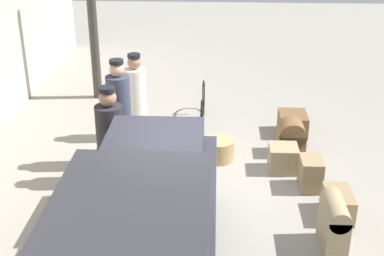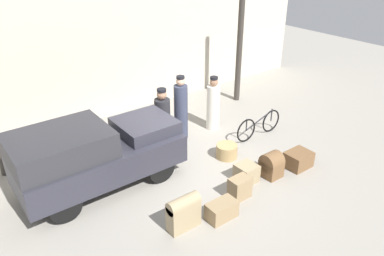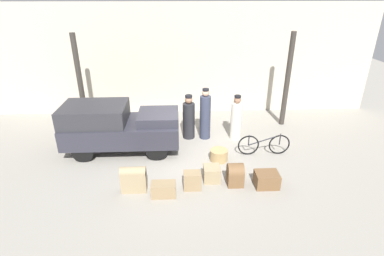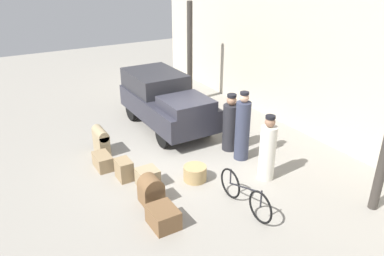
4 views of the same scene
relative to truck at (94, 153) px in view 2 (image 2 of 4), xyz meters
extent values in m
plane|color=gray|center=(2.21, -0.65, -0.88)|extent=(30.00, 30.00, 0.00)
cube|color=beige|center=(2.21, 3.43, 1.37)|extent=(16.00, 0.15, 4.50)
cylinder|color=#38332D|center=(6.12, 1.84, 0.91)|extent=(0.20, 0.20, 3.58)
cylinder|color=black|center=(1.28, 0.74, -0.55)|extent=(0.68, 0.12, 0.68)
cylinder|color=black|center=(1.28, -0.74, -0.55)|extent=(0.68, 0.12, 0.68)
cylinder|color=black|center=(-1.01, 0.74, -0.55)|extent=(0.68, 0.12, 0.68)
cylinder|color=black|center=(-1.01, -0.74, -0.55)|extent=(0.68, 0.12, 0.68)
cube|color=#2D2D38|center=(0.14, 0.00, -0.19)|extent=(3.69, 1.65, 0.66)
cube|color=#2D2D33|center=(-0.69, 0.00, 0.43)|extent=(2.03, 1.52, 0.58)
cube|color=#2D2D38|center=(1.34, 0.00, 0.29)|extent=(1.29, 1.29, 0.30)
torus|color=black|center=(5.24, -0.55, -0.54)|extent=(0.69, 0.04, 0.69)
torus|color=black|center=(4.23, -0.55, -0.54)|extent=(0.69, 0.04, 0.69)
cylinder|color=#232328|center=(4.73, -0.55, -0.37)|extent=(1.02, 0.04, 0.37)
cylinder|color=#232328|center=(4.23, -0.55, -0.36)|extent=(0.04, 0.04, 0.35)
cylinder|color=#232328|center=(5.24, -0.55, -0.35)|extent=(0.04, 0.04, 0.39)
cylinder|color=tan|center=(3.24, -0.86, -0.70)|extent=(0.55, 0.55, 0.36)
cylinder|color=#33384C|center=(2.93, 0.76, -0.09)|extent=(0.38, 0.38, 1.58)
sphere|color=tan|center=(2.93, 0.76, 0.81)|extent=(0.24, 0.24, 0.24)
cylinder|color=black|center=(2.93, 0.76, 0.94)|extent=(0.23, 0.23, 0.07)
cylinder|color=#232328|center=(2.35, 0.81, -0.23)|extent=(0.43, 0.43, 1.31)
sphere|color=#936B51|center=(2.35, 0.81, 0.56)|extent=(0.26, 0.26, 0.26)
cylinder|color=black|center=(2.35, 0.81, 0.69)|extent=(0.25, 0.25, 0.07)
cylinder|color=silver|center=(4.02, 0.65, -0.21)|extent=(0.39, 0.39, 1.35)
sphere|color=#936B51|center=(4.02, 0.65, 0.59)|extent=(0.24, 0.24, 0.24)
cylinder|color=black|center=(4.02, 0.65, 0.71)|extent=(0.23, 0.23, 0.07)
cube|color=brown|center=(3.52, -2.13, -0.69)|extent=(0.43, 0.47, 0.39)
cylinder|color=brown|center=(3.52, -2.13, -0.49)|extent=(0.43, 0.47, 0.47)
cube|color=#9E8966|center=(2.89, -1.93, -0.67)|extent=(0.46, 0.47, 0.43)
cube|color=brown|center=(4.37, -2.27, -0.68)|extent=(0.63, 0.52, 0.40)
cube|color=#937A56|center=(2.33, -2.29, -0.63)|extent=(0.47, 0.33, 0.50)
cube|color=#9E8966|center=(0.78, -2.33, -0.58)|extent=(0.67, 0.28, 0.60)
cylinder|color=#9E8966|center=(0.78, -2.33, -0.29)|extent=(0.67, 0.28, 0.28)
cube|color=#937A56|center=(1.57, -2.57, -0.70)|extent=(0.64, 0.37, 0.37)
camera|label=1|loc=(-5.00, -0.80, 3.40)|focal=50.00mm
camera|label=2|loc=(-2.56, -7.01, 4.32)|focal=35.00mm
camera|label=3|loc=(2.01, -8.98, 4.05)|focal=28.00mm
camera|label=4|loc=(9.82, -4.84, 3.94)|focal=35.00mm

